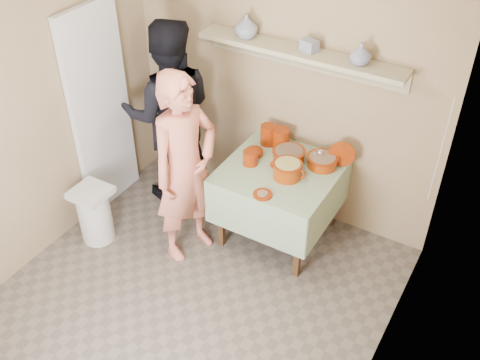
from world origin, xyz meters
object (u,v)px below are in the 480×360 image
Objects in this scene: person_helper at (170,114)px; person_cook at (185,169)px; serving_table at (280,180)px; trash_bin at (95,214)px; cazuela_rice at (287,169)px.

person_cook is at bearing 98.04° from person_helper.
trash_bin is at bearing -148.12° from serving_table.
person_cook is 3.15× the size of trash_bin.
cazuela_rice is (1.31, -0.13, -0.08)m from person_helper.
cazuela_rice is (0.71, 0.48, -0.04)m from person_cook.
person_helper is 1.90× the size of serving_table.
cazuela_rice is at bearing -39.81° from person_cook.
person_cook is 0.86m from serving_table.
person_helper reaches higher than person_cook.
person_helper is at bearing 177.46° from serving_table.
serving_table is 2.95× the size of cazuela_rice.
person_cook is at bearing 22.22° from trash_bin.
serving_table is 1.74× the size of trash_bin.
cazuela_rice is (0.10, -0.08, 0.20)m from serving_table.
serving_table is (1.21, -0.05, -0.28)m from person_helper.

